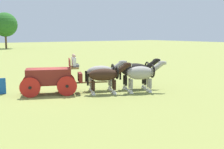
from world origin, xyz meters
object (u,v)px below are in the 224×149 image
object	(u,v)px
show_wagon	(51,76)
draft_horse_lead_near	(137,70)
draft_horse_lead_off	(142,74)
draft_horse_rear_near	(102,72)
draft_horse_rear_off	(106,75)

from	to	relation	value
show_wagon	draft_horse_lead_near	distance (m)	6.27
draft_horse_lead_near	draft_horse_lead_off	world-z (taller)	draft_horse_lead_near
show_wagon	draft_horse_lead_off	distance (m)	6.28
show_wagon	draft_horse_rear_near	bearing A→B (deg)	-12.49
draft_horse_rear_off	show_wagon	bearing A→B (deg)	147.34
show_wagon	draft_horse_lead_near	size ratio (longest dim) A/B	1.90
show_wagon	draft_horse_rear_off	distance (m)	3.72
draft_horse_rear_near	draft_horse_lead_near	xyz separation A→B (m)	(2.39, -0.99, 0.08)
show_wagon	draft_horse_rear_near	size ratio (longest dim) A/B	1.97
draft_horse_lead_near	draft_horse_rear_near	bearing A→B (deg)	157.41
draft_horse_rear_off	draft_horse_rear_near	bearing A→B (deg)	68.00
show_wagon	draft_horse_rear_near	xyz separation A→B (m)	(3.62, -0.80, 0.07)
show_wagon	draft_horse_lead_near	bearing A→B (deg)	-16.64
draft_horse_rear_near	draft_horse_lead_off	xyz separation A→B (m)	(1.90, -2.20, 0.03)
show_wagon	draft_horse_rear_off	bearing A→B (deg)	-32.66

